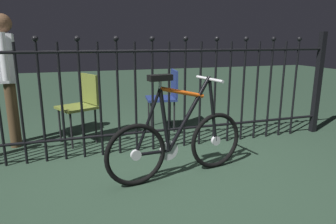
{
  "coord_description": "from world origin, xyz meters",
  "views": [
    {
      "loc": [
        -0.83,
        -2.43,
        1.22
      ],
      "look_at": [
        0.02,
        0.21,
        0.55
      ],
      "focal_mm": 32.14,
      "sensor_mm": 36.0,
      "label": 1
    }
  ],
  "objects_px": {
    "bicycle": "(178,141)",
    "chair_olive": "(82,101)",
    "chair_navy": "(167,94)",
    "person_visitor": "(8,70)"
  },
  "relations": [
    {
      "from": "chair_olive",
      "to": "bicycle",
      "type": "bearing_deg",
      "value": -58.9
    },
    {
      "from": "bicycle",
      "to": "person_visitor",
      "type": "height_order",
      "value": "person_visitor"
    },
    {
      "from": "bicycle",
      "to": "chair_olive",
      "type": "distance_m",
      "value": 1.5
    },
    {
      "from": "chair_olive",
      "to": "chair_navy",
      "type": "bearing_deg",
      "value": 9.11
    },
    {
      "from": "chair_navy",
      "to": "person_visitor",
      "type": "xyz_separation_m",
      "value": [
        -1.9,
        -0.07,
        0.38
      ]
    },
    {
      "from": "chair_olive",
      "to": "chair_navy",
      "type": "xyz_separation_m",
      "value": [
        1.12,
        0.18,
        0.0
      ]
    },
    {
      "from": "bicycle",
      "to": "person_visitor",
      "type": "distance_m",
      "value": 2.15
    },
    {
      "from": "bicycle",
      "to": "chair_olive",
      "type": "relative_size",
      "value": 1.66
    },
    {
      "from": "chair_navy",
      "to": "person_visitor",
      "type": "relative_size",
      "value": 0.55
    },
    {
      "from": "bicycle",
      "to": "chair_olive",
      "type": "height_order",
      "value": "bicycle"
    }
  ]
}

